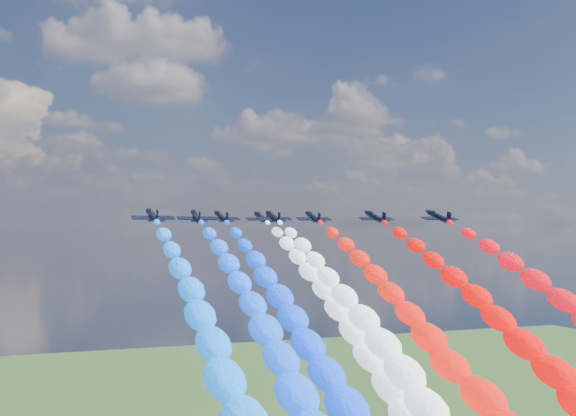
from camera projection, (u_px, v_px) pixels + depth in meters
name	position (u px, v px, depth m)	size (l,w,h in m)	color
jet_0	(153.00, 216.00, 148.93)	(8.45, 11.32, 2.50)	black
trail_0	(219.00, 384.00, 99.82)	(6.78, 101.10, 50.03)	#0C66F8
jet_1	(196.00, 216.00, 163.75)	(8.45, 11.32, 2.50)	black
trail_1	(273.00, 363.00, 114.63)	(6.78, 101.10, 50.03)	#0F4AFF
jet_2	(222.00, 217.00, 177.72)	(8.45, 11.32, 2.50)	black
trail_2	(300.00, 348.00, 128.60)	(6.78, 101.10, 50.03)	#0B3BF8
jet_3	(273.00, 217.00, 178.31)	(8.45, 11.32, 2.50)	black
trail_3	(371.00, 347.00, 129.20)	(6.78, 101.10, 50.03)	white
jet_4	(262.00, 218.00, 192.47)	(8.45, 11.32, 2.50)	black
trail_4	(346.00, 335.00, 143.35)	(6.78, 101.10, 50.03)	white
jet_5	(313.00, 217.00, 184.88)	(8.45, 11.32, 2.50)	black
trail_5	(420.00, 341.00, 135.76)	(6.78, 101.10, 50.03)	red
jet_6	(375.00, 217.00, 177.97)	(8.45, 11.32, 2.50)	black
trail_6	(512.00, 348.00, 128.86)	(6.78, 101.10, 50.03)	red
jet_7	(439.00, 217.00, 170.70)	(8.45, 11.32, 2.50)	black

